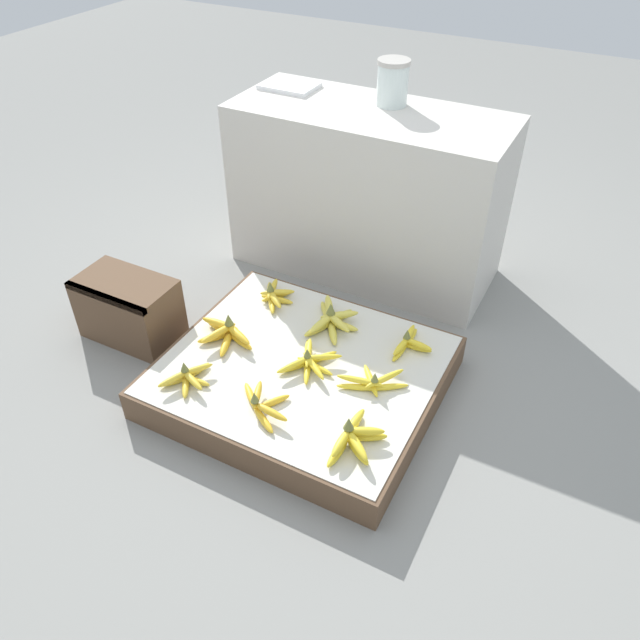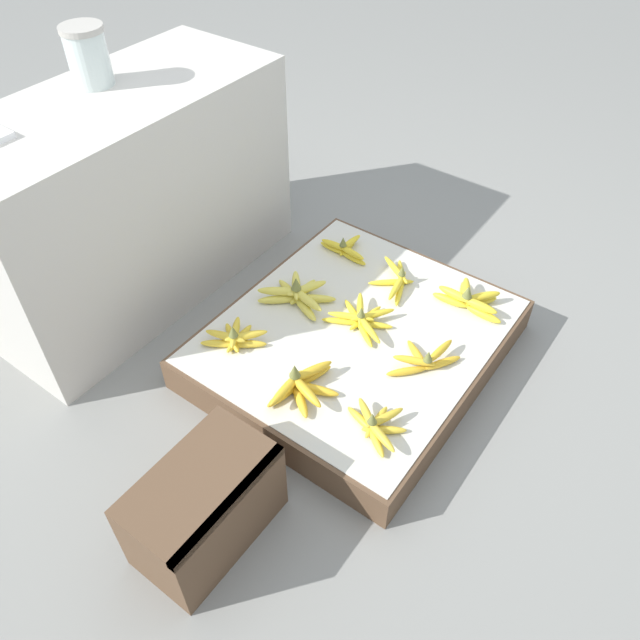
{
  "view_description": "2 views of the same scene",
  "coord_description": "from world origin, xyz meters",
  "px_view_note": "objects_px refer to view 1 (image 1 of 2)",
  "views": [
    {
      "loc": [
        0.83,
        -1.44,
        1.67
      ],
      "look_at": [
        0.03,
        0.09,
        0.28
      ],
      "focal_mm": 35.0,
      "sensor_mm": 36.0,
      "label": 1
    },
    {
      "loc": [
        -1.25,
        -0.76,
        1.6
      ],
      "look_at": [
        -0.04,
        0.12,
        0.13
      ],
      "focal_mm": 35.0,
      "sensor_mm": 36.0,
      "label": 2
    }
  ],
  "objects_px": {
    "banana_bunch_back_midleft": "(332,320)",
    "wooden_crate": "(129,309)",
    "banana_bunch_front_midleft": "(262,404)",
    "banana_bunch_middle_midleft": "(309,361)",
    "banana_bunch_front_left": "(187,377)",
    "foam_tray_white": "(289,86)",
    "banana_bunch_back_midright": "(409,343)",
    "banana_bunch_middle_midright": "(372,382)",
    "glass_jar": "(393,82)",
    "banana_bunch_front_midright": "(354,437)",
    "banana_bunch_middle_left": "(226,333)",
    "banana_bunch_back_left": "(274,295)"
  },
  "relations": [
    {
      "from": "banana_bunch_middle_midleft",
      "to": "banana_bunch_middle_midright",
      "type": "bearing_deg",
      "value": 1.52
    },
    {
      "from": "banana_bunch_front_midright",
      "to": "banana_bunch_back_left",
      "type": "height_order",
      "value": "banana_bunch_front_midright"
    },
    {
      "from": "banana_bunch_back_midleft",
      "to": "wooden_crate",
      "type": "bearing_deg",
      "value": -159.35
    },
    {
      "from": "banana_bunch_middle_midleft",
      "to": "banana_bunch_back_left",
      "type": "distance_m",
      "value": 0.42
    },
    {
      "from": "banana_bunch_front_midleft",
      "to": "banana_bunch_middle_midleft",
      "type": "relative_size",
      "value": 0.99
    },
    {
      "from": "banana_bunch_back_midleft",
      "to": "banana_bunch_front_left",
      "type": "bearing_deg",
      "value": -120.64
    },
    {
      "from": "banana_bunch_front_midright",
      "to": "banana_bunch_middle_midleft",
      "type": "xyz_separation_m",
      "value": [
        -0.3,
        0.25,
        -0.01
      ]
    },
    {
      "from": "banana_bunch_middle_midright",
      "to": "glass_jar",
      "type": "height_order",
      "value": "glass_jar"
    },
    {
      "from": "glass_jar",
      "to": "banana_bunch_front_midright",
      "type": "bearing_deg",
      "value": -70.66
    },
    {
      "from": "wooden_crate",
      "to": "banana_bunch_front_midright",
      "type": "bearing_deg",
      "value": -10.54
    },
    {
      "from": "banana_bunch_middle_midleft",
      "to": "banana_bunch_back_midleft",
      "type": "bearing_deg",
      "value": 97.66
    },
    {
      "from": "banana_bunch_front_midleft",
      "to": "banana_bunch_back_left",
      "type": "xyz_separation_m",
      "value": [
        -0.28,
        0.54,
        0.0
      ]
    },
    {
      "from": "banana_bunch_front_midright",
      "to": "banana_bunch_front_left",
      "type": "bearing_deg",
      "value": -178.19
    },
    {
      "from": "wooden_crate",
      "to": "banana_bunch_middle_midleft",
      "type": "distance_m",
      "value": 0.8
    },
    {
      "from": "banana_bunch_front_midleft",
      "to": "banana_bunch_middle_midleft",
      "type": "distance_m",
      "value": 0.26
    },
    {
      "from": "banana_bunch_back_left",
      "to": "glass_jar",
      "type": "distance_m",
      "value": 0.99
    },
    {
      "from": "banana_bunch_front_left",
      "to": "banana_bunch_middle_left",
      "type": "xyz_separation_m",
      "value": [
        -0.01,
        0.26,
        0.01
      ]
    },
    {
      "from": "wooden_crate",
      "to": "banana_bunch_back_midright",
      "type": "height_order",
      "value": "wooden_crate"
    },
    {
      "from": "banana_bunch_middle_left",
      "to": "banana_bunch_front_midright",
      "type": "bearing_deg",
      "value": -20.13
    },
    {
      "from": "banana_bunch_front_midleft",
      "to": "banana_bunch_middle_midright",
      "type": "bearing_deg",
      "value": 43.55
    },
    {
      "from": "banana_bunch_front_left",
      "to": "banana_bunch_front_midright",
      "type": "height_order",
      "value": "banana_bunch_front_midright"
    },
    {
      "from": "banana_bunch_back_midleft",
      "to": "foam_tray_white",
      "type": "height_order",
      "value": "foam_tray_white"
    },
    {
      "from": "banana_bunch_middle_midleft",
      "to": "foam_tray_white",
      "type": "bearing_deg",
      "value": 122.58
    },
    {
      "from": "banana_bunch_middle_midleft",
      "to": "banana_bunch_front_left",
      "type": "bearing_deg",
      "value": -141.07
    },
    {
      "from": "banana_bunch_front_midright",
      "to": "glass_jar",
      "type": "relative_size",
      "value": 1.41
    },
    {
      "from": "banana_bunch_front_left",
      "to": "banana_bunch_middle_left",
      "type": "relative_size",
      "value": 0.82
    },
    {
      "from": "banana_bunch_front_midleft",
      "to": "banana_bunch_middle_midleft",
      "type": "bearing_deg",
      "value": 82.01
    },
    {
      "from": "wooden_crate",
      "to": "banana_bunch_front_midleft",
      "type": "relative_size",
      "value": 1.64
    },
    {
      "from": "banana_bunch_middle_midleft",
      "to": "banana_bunch_middle_midright",
      "type": "height_order",
      "value": "banana_bunch_middle_midleft"
    },
    {
      "from": "banana_bunch_middle_left",
      "to": "banana_bunch_front_midleft",
      "type": "bearing_deg",
      "value": -38.2
    },
    {
      "from": "banana_bunch_back_midright",
      "to": "banana_bunch_back_midleft",
      "type": "bearing_deg",
      "value": -176.91
    },
    {
      "from": "banana_bunch_back_midright",
      "to": "glass_jar",
      "type": "height_order",
      "value": "glass_jar"
    },
    {
      "from": "banana_bunch_front_midright",
      "to": "foam_tray_white",
      "type": "height_order",
      "value": "foam_tray_white"
    },
    {
      "from": "banana_bunch_middle_left",
      "to": "foam_tray_white",
      "type": "height_order",
      "value": "foam_tray_white"
    },
    {
      "from": "wooden_crate",
      "to": "banana_bunch_middle_midright",
      "type": "height_order",
      "value": "wooden_crate"
    },
    {
      "from": "banana_bunch_front_midleft",
      "to": "glass_jar",
      "type": "height_order",
      "value": "glass_jar"
    },
    {
      "from": "wooden_crate",
      "to": "banana_bunch_front_midright",
      "type": "height_order",
      "value": "wooden_crate"
    },
    {
      "from": "banana_bunch_back_midright",
      "to": "banana_bunch_front_midright",
      "type": "bearing_deg",
      "value": -88.37
    },
    {
      "from": "banana_bunch_middle_left",
      "to": "banana_bunch_middle_midleft",
      "type": "relative_size",
      "value": 1.05
    },
    {
      "from": "banana_bunch_middle_midright",
      "to": "glass_jar",
      "type": "relative_size",
      "value": 1.33
    },
    {
      "from": "banana_bunch_front_left",
      "to": "wooden_crate",
      "type": "bearing_deg",
      "value": 154.2
    },
    {
      "from": "banana_bunch_back_midleft",
      "to": "banana_bunch_back_midright",
      "type": "height_order",
      "value": "banana_bunch_back_midleft"
    },
    {
      "from": "banana_bunch_front_left",
      "to": "banana_bunch_front_midleft",
      "type": "relative_size",
      "value": 0.87
    },
    {
      "from": "banana_bunch_front_midright",
      "to": "banana_bunch_middle_midright",
      "type": "distance_m",
      "value": 0.26
    },
    {
      "from": "banana_bunch_front_left",
      "to": "banana_bunch_middle_midright",
      "type": "xyz_separation_m",
      "value": [
        0.58,
        0.28,
        -0.0
      ]
    },
    {
      "from": "banana_bunch_front_midright",
      "to": "banana_bunch_middle_midleft",
      "type": "relative_size",
      "value": 1.07
    },
    {
      "from": "banana_bunch_middle_midleft",
      "to": "banana_bunch_back_midright",
      "type": "distance_m",
      "value": 0.38
    },
    {
      "from": "banana_bunch_front_midleft",
      "to": "banana_bunch_front_midright",
      "type": "distance_m",
      "value": 0.33
    },
    {
      "from": "wooden_crate",
      "to": "banana_bunch_front_midright",
      "type": "relative_size",
      "value": 1.52
    },
    {
      "from": "banana_bunch_front_left",
      "to": "banana_bunch_back_midleft",
      "type": "xyz_separation_m",
      "value": [
        0.3,
        0.51,
        0.01
      ]
    }
  ]
}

